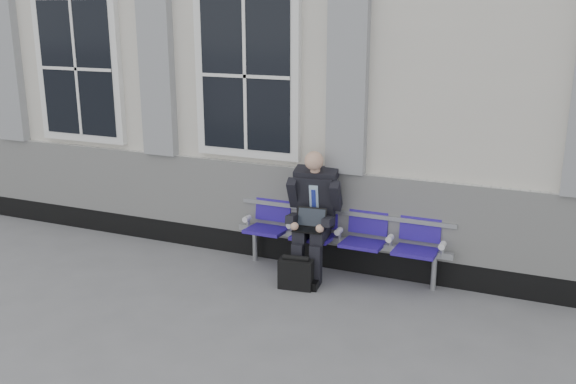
% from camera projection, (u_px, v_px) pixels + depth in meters
% --- Properties ---
extents(ground, '(70.00, 70.00, 0.00)m').
position_uv_depth(ground, '(162.00, 294.00, 7.01)').
color(ground, slate).
rests_on(ground, ground).
extents(station_building, '(14.40, 4.40, 4.49)m').
position_uv_depth(station_building, '(286.00, 65.00, 9.48)').
color(station_building, beige).
rests_on(station_building, ground).
extents(bench, '(2.60, 0.47, 0.91)m').
position_uv_depth(bench, '(341.00, 229.00, 7.42)').
color(bench, '#9EA0A3').
rests_on(bench, ground).
extents(businessman, '(0.63, 0.85, 1.48)m').
position_uv_depth(businessman, '(314.00, 210.00, 7.34)').
color(businessman, black).
rests_on(businessman, ground).
extents(briefcase, '(0.40, 0.21, 0.39)m').
position_uv_depth(briefcase, '(296.00, 273.00, 7.12)').
color(briefcase, black).
rests_on(briefcase, ground).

